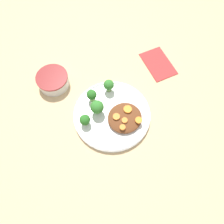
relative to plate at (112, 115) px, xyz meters
The scene contains 14 objects.
ground_plane 0.01m from the plate, ahead, with size 4.00×4.00×0.00m, color tan.
plate is the anchor object (origin of this frame).
dip_bowl 0.24m from the plate, 23.63° to the left, with size 0.11×0.11×0.04m.
stew_mound 0.05m from the plate, 148.88° to the right, with size 0.11×0.11×0.02m, color brown.
broccoli_floret_0 0.06m from the plate, 46.50° to the left, with size 0.04×0.04×0.06m.
broccoli_floret_1 0.10m from the plate, 28.28° to the right, with size 0.04×0.04×0.05m.
broccoli_floret_2 0.09m from the plate, 16.17° to the left, with size 0.03×0.03×0.05m.
broccoli_floret_3 0.10m from the plate, 76.32° to the left, with size 0.03×0.03×0.05m.
carrot_slice_0 0.07m from the plate, behind, with size 0.02×0.02×0.01m, color orange.
carrot_slice_1 0.04m from the plate, behind, with size 0.02×0.02×0.00m, color orange.
carrot_slice_2 0.06m from the plate, 164.26° to the right, with size 0.02×0.02×0.00m, color orange.
carrot_slice_3 0.06m from the plate, 118.64° to the right, with size 0.03×0.03×0.01m, color orange.
carrot_slice_4 0.09m from the plate, 145.99° to the right, with size 0.02×0.02×0.01m, color orange.
napkin 0.28m from the plate, 74.06° to the right, with size 0.15×0.12×0.01m.
Camera 1 is at (-0.25, 0.17, 0.67)m, focal length 35.00 mm.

